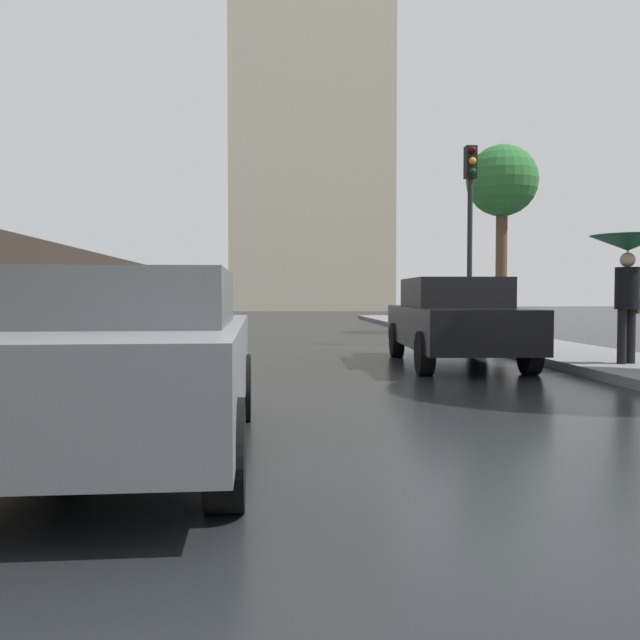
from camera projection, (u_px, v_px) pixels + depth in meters
name	position (u px, v px, depth m)	size (l,w,h in m)	color
ground	(385.00, 509.00, 3.85)	(120.00, 120.00, 0.00)	black
car_black_near_kerb	(455.00, 320.00, 11.68)	(2.01, 4.60, 1.49)	black
car_grey_far_ahead	(126.00, 359.00, 5.05)	(1.85, 4.16, 1.40)	slate
pedestrian_with_umbrella_far	(628.00, 260.00, 10.44)	(1.13, 1.13, 1.99)	black
traffic_light	(470.00, 206.00, 15.94)	(0.26, 0.39, 4.55)	black
street_tree_mid	(502.00, 184.00, 20.72)	(2.18, 2.18, 5.78)	#4C3823
distant_tower	(310.00, 159.00, 52.22)	(12.01, 11.01, 23.26)	beige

